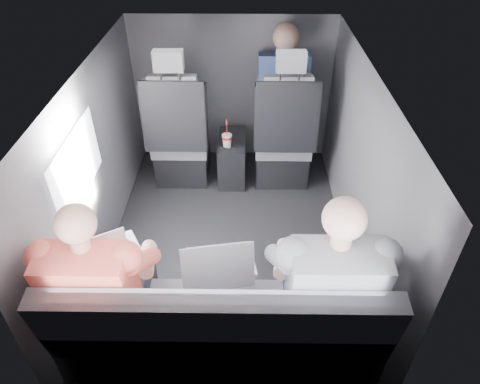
{
  "coord_description": "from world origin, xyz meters",
  "views": [
    {
      "loc": [
        0.12,
        -2.4,
        2.33
      ],
      "look_at": [
        0.09,
        -0.05,
        0.53
      ],
      "focal_mm": 32.0,
      "sensor_mm": 36.0,
      "label": 1
    }
  ],
  "objects_px": {
    "laptop_black": "(328,255)",
    "passenger_rear_right": "(325,285)",
    "front_seat_left": "(180,141)",
    "passenger_rear_left": "(105,284)",
    "rear_bench": "(222,339)",
    "center_console": "(232,158)",
    "laptop_silver": "(220,264)",
    "passenger_front_right": "(283,91)",
    "laptop_white": "(105,255)",
    "soda_cup": "(227,140)",
    "front_seat_right": "(283,142)"
  },
  "relations": [
    {
      "from": "center_console",
      "to": "passenger_rear_left",
      "type": "xyz_separation_m",
      "value": [
        -0.59,
        -1.85,
        0.43
      ]
    },
    {
      "from": "front_seat_left",
      "to": "passenger_rear_left",
      "type": "height_order",
      "value": "front_seat_left"
    },
    {
      "from": "rear_bench",
      "to": "passenger_rear_right",
      "type": "xyz_separation_m",
      "value": [
        0.53,
        0.09,
        0.34
      ]
    },
    {
      "from": "center_console",
      "to": "laptop_white",
      "type": "bearing_deg",
      "value": -111.36
    },
    {
      "from": "rear_bench",
      "to": "laptop_white",
      "type": "height_order",
      "value": "rear_bench"
    },
    {
      "from": "passenger_rear_right",
      "to": "center_console",
      "type": "bearing_deg",
      "value": 105.99
    },
    {
      "from": "laptop_silver",
      "to": "passenger_front_right",
      "type": "distance_m",
      "value": 1.98
    },
    {
      "from": "front_seat_left",
      "to": "passenger_front_right",
      "type": "relative_size",
      "value": 1.39
    },
    {
      "from": "front_seat_right",
      "to": "laptop_black",
      "type": "height_order",
      "value": "front_seat_right"
    },
    {
      "from": "soda_cup",
      "to": "front_seat_left",
      "type": "bearing_deg",
      "value": 168.29
    },
    {
      "from": "laptop_white",
      "to": "laptop_silver",
      "type": "distance_m",
      "value": 0.63
    },
    {
      "from": "passenger_rear_left",
      "to": "passenger_rear_right",
      "type": "xyz_separation_m",
      "value": [
        1.12,
        -0.0,
        0.02
      ]
    },
    {
      "from": "laptop_white",
      "to": "laptop_silver",
      "type": "xyz_separation_m",
      "value": [
        0.63,
        -0.05,
        0.0
      ]
    },
    {
      "from": "front_seat_left",
      "to": "passenger_rear_right",
      "type": "height_order",
      "value": "passenger_rear_right"
    },
    {
      "from": "laptop_white",
      "to": "passenger_rear_left",
      "type": "xyz_separation_m",
      "value": [
        0.05,
        -0.2,
        -0.01
      ]
    },
    {
      "from": "front_seat_left",
      "to": "passenger_front_right",
      "type": "distance_m",
      "value": 1.0
    },
    {
      "from": "laptop_white",
      "to": "rear_bench",
      "type": "bearing_deg",
      "value": -24.51
    },
    {
      "from": "rear_bench",
      "to": "laptop_white",
      "type": "distance_m",
      "value": 0.78
    },
    {
      "from": "passenger_rear_left",
      "to": "passenger_front_right",
      "type": "relative_size",
      "value": 1.34
    },
    {
      "from": "laptop_silver",
      "to": "passenger_rear_left",
      "type": "xyz_separation_m",
      "value": [
        -0.58,
        -0.14,
        -0.01
      ]
    },
    {
      "from": "front_seat_right",
      "to": "laptop_silver",
      "type": "xyz_separation_m",
      "value": [
        -0.46,
        -1.66,
        0.24
      ]
    },
    {
      "from": "center_console",
      "to": "laptop_black",
      "type": "xyz_separation_m",
      "value": [
        0.57,
        -1.63,
        0.43
      ]
    },
    {
      "from": "soda_cup",
      "to": "passenger_rear_left",
      "type": "distance_m",
      "value": 1.82
    },
    {
      "from": "front_seat_left",
      "to": "passenger_rear_right",
      "type": "bearing_deg",
      "value": -61.55
    },
    {
      "from": "front_seat_left",
      "to": "soda_cup",
      "type": "height_order",
      "value": "front_seat_left"
    },
    {
      "from": "front_seat_left",
      "to": "laptop_black",
      "type": "bearing_deg",
      "value": -57.22
    },
    {
      "from": "soda_cup",
      "to": "passenger_front_right",
      "type": "relative_size",
      "value": 0.28
    },
    {
      "from": "center_console",
      "to": "laptop_black",
      "type": "height_order",
      "value": "laptop_black"
    },
    {
      "from": "passenger_rear_left",
      "to": "rear_bench",
      "type": "bearing_deg",
      "value": -9.15
    },
    {
      "from": "passenger_rear_left",
      "to": "front_seat_left",
      "type": "bearing_deg",
      "value": 85.54
    },
    {
      "from": "laptop_black",
      "to": "passenger_rear_right",
      "type": "xyz_separation_m",
      "value": [
        -0.05,
        -0.22,
        0.01
      ]
    },
    {
      "from": "front_seat_right",
      "to": "laptop_silver",
      "type": "height_order",
      "value": "front_seat_right"
    },
    {
      "from": "rear_bench",
      "to": "passenger_front_right",
      "type": "bearing_deg",
      "value": 78.44
    },
    {
      "from": "center_console",
      "to": "rear_bench",
      "type": "bearing_deg",
      "value": -90.0
    },
    {
      "from": "front_seat_left",
      "to": "center_console",
      "type": "bearing_deg",
      "value": 5.07
    },
    {
      "from": "rear_bench",
      "to": "laptop_silver",
      "type": "distance_m",
      "value": 0.41
    },
    {
      "from": "center_console",
      "to": "laptop_white",
      "type": "xyz_separation_m",
      "value": [
        -0.64,
        -1.65,
        0.43
      ]
    },
    {
      "from": "rear_bench",
      "to": "center_console",
      "type": "bearing_deg",
      "value": 90.0
    },
    {
      "from": "laptop_black",
      "to": "passenger_front_right",
      "type": "bearing_deg",
      "value": 94.1
    },
    {
      "from": "passenger_front_right",
      "to": "center_console",
      "type": "bearing_deg",
      "value": -153.74
    },
    {
      "from": "front_seat_left",
      "to": "laptop_black",
      "type": "relative_size",
      "value": 3.44
    },
    {
      "from": "front_seat_left",
      "to": "rear_bench",
      "type": "xyz_separation_m",
      "value": [
        0.45,
        -1.9,
        -0.09
      ]
    },
    {
      "from": "soda_cup",
      "to": "laptop_white",
      "type": "distance_m",
      "value": 1.65
    },
    {
      "from": "passenger_rear_left",
      "to": "passenger_rear_right",
      "type": "height_order",
      "value": "passenger_rear_right"
    },
    {
      "from": "front_seat_left",
      "to": "center_console",
      "type": "distance_m",
      "value": 0.49
    },
    {
      "from": "laptop_black",
      "to": "passenger_rear_right",
      "type": "height_order",
      "value": "passenger_rear_right"
    },
    {
      "from": "front_seat_left",
      "to": "passenger_front_right",
      "type": "bearing_deg",
      "value": 16.13
    },
    {
      "from": "passenger_front_right",
      "to": "passenger_rear_left",
      "type": "bearing_deg",
      "value": -116.58
    },
    {
      "from": "front_seat_right",
      "to": "rear_bench",
      "type": "distance_m",
      "value": 1.96
    },
    {
      "from": "laptop_silver",
      "to": "soda_cup",
      "type": "bearing_deg",
      "value": 90.85
    }
  ]
}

